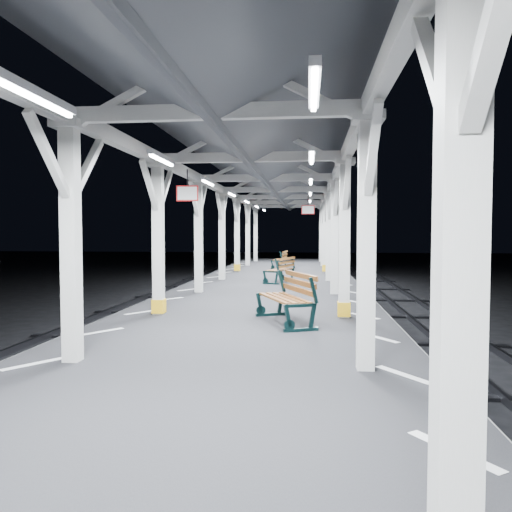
# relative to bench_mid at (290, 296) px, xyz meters

# --- Properties ---
(ground) EXTENTS (120.00, 120.00, 0.00)m
(ground) POSITION_rel_bench_mid_xyz_m (-0.89, -1.25, -1.53)
(ground) COLOR black
(ground) RESTS_ON ground
(platform) EXTENTS (6.00, 50.00, 1.00)m
(platform) POSITION_rel_bench_mid_xyz_m (-0.89, -1.25, -1.03)
(platform) COLOR black
(platform) RESTS_ON ground
(hazard_stripes_left) EXTENTS (1.00, 48.00, 0.01)m
(hazard_stripes_left) POSITION_rel_bench_mid_xyz_m (-3.34, -1.25, -0.53)
(hazard_stripes_left) COLOR silver
(hazard_stripes_left) RESTS_ON platform
(hazard_stripes_right) EXTENTS (1.00, 48.00, 0.01)m
(hazard_stripes_right) POSITION_rel_bench_mid_xyz_m (1.56, -1.25, -0.53)
(hazard_stripes_right) COLOR silver
(hazard_stripes_right) RESTS_ON platform
(canopy) EXTENTS (5.40, 49.00, 4.65)m
(canopy) POSITION_rel_bench_mid_xyz_m (-0.89, -1.27, 3.03)
(canopy) COLOR silver
(canopy) RESTS_ON platform
(bench_mid) EXTENTS (1.31, 1.95, 0.99)m
(bench_mid) POSITION_rel_bench_mid_xyz_m (0.00, 0.00, 0.00)
(bench_mid) COLOR black
(bench_mid) RESTS_ON platform
(bench_far) EXTENTS (1.09, 1.78, 0.91)m
(bench_far) POSITION_rel_bench_mid_xyz_m (-0.57, 7.94, -0.05)
(bench_far) COLOR black
(bench_far) RESTS_ON platform
(bench_extra) EXTENTS (0.77, 1.66, 0.87)m
(bench_extra) POSITION_rel_bench_mid_xyz_m (-0.97, 14.78, -0.07)
(bench_extra) COLOR black
(bench_extra) RESTS_ON platform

